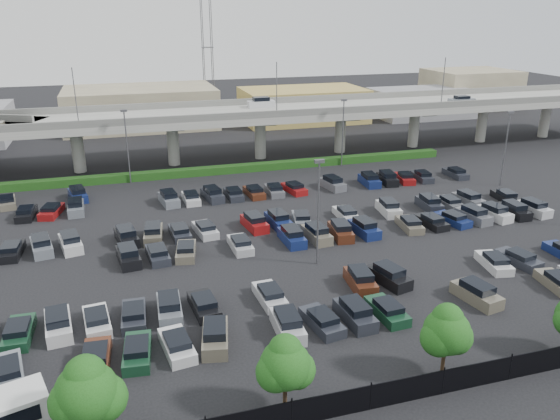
# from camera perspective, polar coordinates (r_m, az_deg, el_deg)

# --- Properties ---
(ground) EXTENTS (280.00, 280.00, 0.00)m
(ground) POSITION_cam_1_polar(r_m,az_deg,el_deg) (59.52, 1.18, -2.42)
(ground) COLOR black
(overpass) EXTENTS (150.00, 13.00, 15.80)m
(overpass) POSITION_cam_1_polar(r_m,az_deg,el_deg) (87.36, -5.46, 9.60)
(overpass) COLOR gray
(overpass) RESTS_ON ground
(hedge) EXTENTS (66.00, 1.60, 1.10)m
(hedge) POSITION_cam_1_polar(r_m,az_deg,el_deg) (82.19, -4.18, 4.37)
(hedge) COLOR #193F12
(hedge) RESTS_ON ground
(fence) EXTENTS (70.00, 0.10, 2.00)m
(fence) POSITION_cam_1_polar(r_m,az_deg,el_deg) (36.86, 15.23, -17.24)
(fence) COLOR black
(fence) RESTS_ON ground
(tree_row) EXTENTS (65.07, 3.66, 5.94)m
(tree_row) POSITION_cam_1_polar(r_m,az_deg,el_deg) (36.74, 15.43, -12.43)
(tree_row) COLOR #332316
(tree_row) RESTS_ON ground
(parked_cars) EXTENTS (63.08, 41.68, 1.67)m
(parked_cars) POSITION_cam_1_polar(r_m,az_deg,el_deg) (56.31, 1.88, -3.09)
(parked_cars) COLOR navy
(parked_cars) RESTS_ON ground
(light_poles) EXTENTS (66.90, 48.38, 10.30)m
(light_poles) POSITION_cam_1_polar(r_m,az_deg,el_deg) (58.19, -3.26, 3.54)
(light_poles) COLOR #545459
(light_poles) RESTS_ON ground
(distant_buildings) EXTENTS (138.00, 24.00, 9.00)m
(distant_buildings) POSITION_cam_1_polar(r_m,az_deg,el_deg) (119.33, -2.32, 10.94)
(distant_buildings) COLOR gray
(distant_buildings) RESTS_ON ground
(comm_tower) EXTENTS (2.40, 2.40, 30.00)m
(comm_tower) POSITION_cam_1_polar(r_m,az_deg,el_deg) (128.19, -7.62, 16.77)
(comm_tower) COLOR #545459
(comm_tower) RESTS_ON ground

